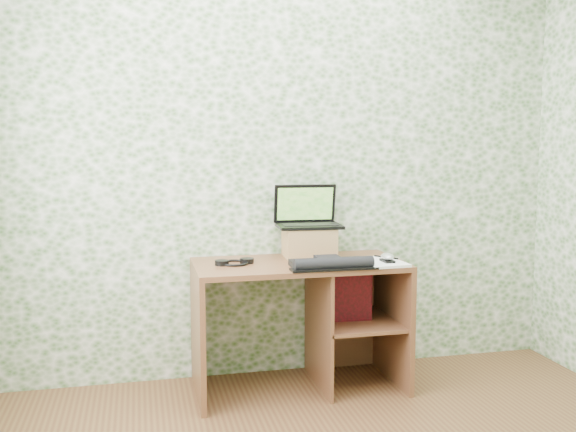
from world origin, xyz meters
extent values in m
plane|color=white|center=(0.00, 1.75, 1.30)|extent=(3.50, 0.00, 3.50)
cube|color=brown|center=(0.00, 1.44, 0.73)|extent=(1.20, 0.60, 0.03)
cube|color=brown|center=(-0.58, 1.44, 0.36)|extent=(0.03, 0.60, 0.72)
cube|color=brown|center=(0.58, 1.44, 0.36)|extent=(0.03, 0.60, 0.72)
cube|color=brown|center=(0.12, 1.44, 0.36)|extent=(0.02, 0.56, 0.72)
cube|color=brown|center=(0.35, 1.44, 0.38)|extent=(0.46, 0.56, 0.02)
cube|color=brown|center=(0.36, 1.73, 0.36)|extent=(0.48, 0.02, 0.72)
cube|color=#A6744A|center=(0.10, 1.58, 0.84)|extent=(0.31, 0.27, 0.18)
cube|color=black|center=(0.10, 1.58, 0.94)|extent=(0.39, 0.28, 0.02)
cube|color=black|center=(0.10, 1.58, 0.95)|extent=(0.33, 0.16, 0.00)
cube|color=black|center=(0.10, 1.69, 1.06)|extent=(0.38, 0.08, 0.24)
cube|color=#24631C|center=(0.10, 1.68, 1.06)|extent=(0.34, 0.07, 0.20)
cube|color=black|center=(0.13, 1.30, 0.77)|extent=(0.42, 0.16, 0.03)
cube|color=black|center=(0.13, 1.30, 0.78)|extent=(0.14, 0.14, 0.05)
cylinder|color=black|center=(0.13, 1.19, 0.78)|extent=(0.44, 0.07, 0.07)
cube|color=black|center=(0.13, 1.18, 0.76)|extent=(0.48, 0.10, 0.01)
torus|color=black|center=(-0.37, 1.46, 0.76)|extent=(0.19, 0.19, 0.01)
cylinder|color=black|center=(-0.44, 1.45, 0.76)|extent=(0.08, 0.08, 0.03)
cylinder|color=black|center=(-0.30, 1.48, 0.76)|extent=(0.08, 0.08, 0.03)
cube|color=white|center=(0.45, 1.29, 0.76)|extent=(0.24, 0.33, 0.01)
ellipsoid|color=silver|center=(0.47, 1.26, 0.78)|extent=(0.07, 0.11, 0.04)
cylinder|color=black|center=(0.51, 1.37, 0.77)|extent=(0.10, 0.13, 0.01)
cube|color=maroon|center=(0.30, 1.44, 0.56)|extent=(0.28, 0.10, 0.33)
camera|label=1|loc=(-0.89, -2.08, 1.44)|focal=40.00mm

